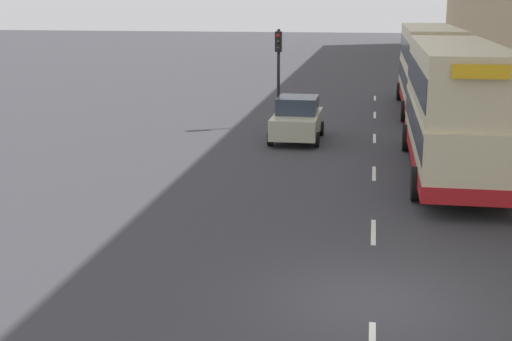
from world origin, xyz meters
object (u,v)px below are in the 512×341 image
object	(u,v)px
car_0	(297,119)
traffic_light_far_kerb	(278,61)
double_decker_bus_ahead	(429,67)
double_decker_bus_near	(454,106)

from	to	relation	value
car_0	traffic_light_far_kerb	size ratio (longest dim) A/B	0.91
car_0	traffic_light_far_kerb	bearing A→B (deg)	-69.78
double_decker_bus_ahead	traffic_light_far_kerb	size ratio (longest dim) A/B	2.64
double_decker_bus_near	double_decker_bus_ahead	bearing A→B (deg)	89.31
double_decker_bus_ahead	car_0	bearing A→B (deg)	-123.24
double_decker_bus_near	car_0	distance (m)	7.71
double_decker_bus_near	double_decker_bus_ahead	world-z (taller)	same
car_0	traffic_light_far_kerb	world-z (taller)	traffic_light_far_kerb
double_decker_bus_ahead	car_0	distance (m)	10.70
car_0	traffic_light_far_kerb	distance (m)	4.12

